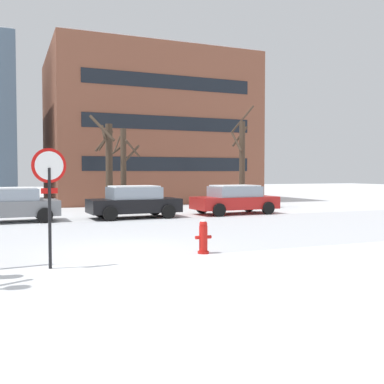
{
  "coord_description": "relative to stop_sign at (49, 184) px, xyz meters",
  "views": [
    {
      "loc": [
        -2.81,
        -11.71,
        2.11
      ],
      "look_at": [
        4.12,
        5.41,
        1.32
      ],
      "focal_mm": 42.68,
      "sensor_mm": 36.0,
      "label": 1
    }
  ],
  "objects": [
    {
      "name": "ground_plane",
      "position": [
        1.97,
        1.34,
        -1.85
      ],
      "size": [
        120.0,
        120.0,
        0.0
      ],
      "primitive_type": "plane",
      "color": "white"
    },
    {
      "name": "road_surface",
      "position": [
        1.97,
        4.82,
        -1.85
      ],
      "size": [
        80.0,
        8.95,
        0.0
      ],
      "color": "silver",
      "rests_on": "ground"
    },
    {
      "name": "stop_sign",
      "position": [
        0.0,
        0.0,
        0.0
      ],
      "size": [
        0.75,
        0.17,
        2.64
      ],
      "color": "black",
      "rests_on": "ground"
    },
    {
      "name": "fire_hydrant",
      "position": [
        3.86,
        0.46,
        -1.4
      ],
      "size": [
        0.44,
        0.3,
        0.9
      ],
      "color": "red",
      "rests_on": "ground"
    },
    {
      "name": "parked_car_gray",
      "position": [
        -0.7,
        10.42,
        -1.1
      ],
      "size": [
        3.91,
        2.21,
        1.48
      ],
      "color": "slate",
      "rests_on": "ground"
    },
    {
      "name": "parked_car_black",
      "position": [
        4.59,
        10.21,
        -1.09
      ],
      "size": [
        4.23,
        2.22,
        1.5
      ],
      "color": "black",
      "rests_on": "ground"
    },
    {
      "name": "parked_car_red",
      "position": [
        9.87,
        10.27,
        -1.1
      ],
      "size": [
        4.35,
        2.23,
        1.47
      ],
      "color": "red",
      "rests_on": "ground"
    },
    {
      "name": "tree_far_right",
      "position": [
        11.88,
        13.27,
        0.9
      ],
      "size": [
        1.5,
        1.49,
        6.11
      ],
      "color": "#423326",
      "rests_on": "ground"
    },
    {
      "name": "tree_far_left",
      "position": [
        4.28,
        14.47,
        0.79
      ],
      "size": [
        1.51,
        1.85,
        5.2
      ],
      "color": "#423326",
      "rests_on": "ground"
    },
    {
      "name": "tree_far_mid",
      "position": [
        4.74,
        12.78,
        0.47
      ],
      "size": [
        1.41,
        1.66,
        4.37
      ],
      "color": "#423326",
      "rests_on": "ground"
    },
    {
      "name": "building_far_right",
      "position": [
        9.01,
        23.45,
        3.51
      ],
      "size": [
        14.19,
        11.46,
        10.73
      ],
      "color": "brown",
      "rests_on": "ground"
    }
  ]
}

